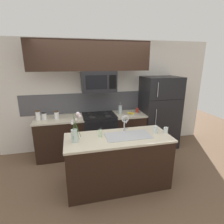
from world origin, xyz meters
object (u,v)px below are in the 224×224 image
at_px(banana_bunch, 131,113).
at_px(french_press, 120,109).
at_px(stove_range, 100,133).
at_px(microwave, 99,81).
at_px(coffee_tin, 137,110).
at_px(dish_soap_bottle, 100,133).
at_px(drinking_glass, 155,130).
at_px(storage_jar_short, 57,115).
at_px(storage_jar_medium, 44,116).
at_px(flower_vase, 75,133).
at_px(spare_glass, 166,130).
at_px(sink_faucet, 125,121).
at_px(refrigerator, 159,112).
at_px(storage_jar_tall, 38,115).

distance_m(banana_bunch, french_press, 0.28).
distance_m(stove_range, microwave, 1.23).
height_order(stove_range, banana_bunch, banana_bunch).
bearing_deg(coffee_tin, french_press, 178.68).
height_order(microwave, dish_soap_bottle, microwave).
height_order(coffee_tin, drinking_glass, drinking_glass).
bearing_deg(storage_jar_short, storage_jar_medium, -179.73).
height_order(storage_jar_short, flower_vase, flower_vase).
xyz_separation_m(drinking_glass, spare_glass, (0.18, -0.02, -0.02)).
xyz_separation_m(sink_faucet, drinking_glass, (0.49, -0.19, -0.13)).
bearing_deg(drinking_glass, storage_jar_short, 144.66).
height_order(refrigerator, spare_glass, refrigerator).
relative_size(storage_jar_short, french_press, 0.65).
xyz_separation_m(microwave, refrigerator, (1.52, 0.04, -0.81)).
xyz_separation_m(storage_jar_tall, drinking_glass, (2.09, -1.21, -0.04)).
xyz_separation_m(refrigerator, drinking_glass, (-0.74, -1.27, 0.09)).
bearing_deg(french_press, flower_vase, -129.42).
bearing_deg(coffee_tin, drinking_glass, -97.38).
xyz_separation_m(stove_range, dish_soap_bottle, (-0.17, -1.18, 0.52)).
xyz_separation_m(sink_faucet, dish_soap_bottle, (-0.46, -0.12, -0.13)).
height_order(storage_jar_medium, banana_bunch, storage_jar_medium).
xyz_separation_m(storage_jar_tall, storage_jar_medium, (0.12, 0.00, -0.03)).
relative_size(refrigerator, sink_faucet, 5.77).
bearing_deg(storage_jar_short, microwave, 0.81).
distance_m(dish_soap_bottle, flower_vase, 0.43).
distance_m(storage_jar_tall, storage_jar_short, 0.37).
xyz_separation_m(refrigerator, storage_jar_medium, (-2.71, -0.06, 0.11)).
relative_size(sink_faucet, flower_vase, 0.61).
bearing_deg(french_press, coffee_tin, -1.32).
distance_m(refrigerator, french_press, 1.01).
relative_size(storage_jar_tall, storage_jar_short, 1.23).
bearing_deg(microwave, sink_faucet, -74.35).
distance_m(storage_jar_medium, dish_soap_bottle, 1.53).
relative_size(storage_jar_medium, storage_jar_short, 0.94).
relative_size(storage_jar_medium, drinking_glass, 1.26).
height_order(banana_bunch, sink_faucet, sink_faucet).
height_order(refrigerator, sink_faucet, refrigerator).
bearing_deg(stove_range, sink_faucet, -74.64).
distance_m(storage_jar_medium, french_press, 1.71).
bearing_deg(drinking_glass, storage_jar_medium, 148.34).
relative_size(microwave, coffee_tin, 6.77).
bearing_deg(flower_vase, drinking_glass, 1.11).
distance_m(coffee_tin, flower_vase, 2.03).
relative_size(storage_jar_tall, spare_glass, 2.18).
xyz_separation_m(storage_jar_tall, sink_faucet, (1.60, -1.02, 0.09)).
bearing_deg(flower_vase, sink_faucet, 14.14).
xyz_separation_m(storage_jar_medium, flower_vase, (0.61, -1.24, 0.07)).
distance_m(stove_range, spare_glass, 1.67).
distance_m(stove_range, sink_faucet, 1.27).
bearing_deg(french_press, storage_jar_medium, -176.80).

